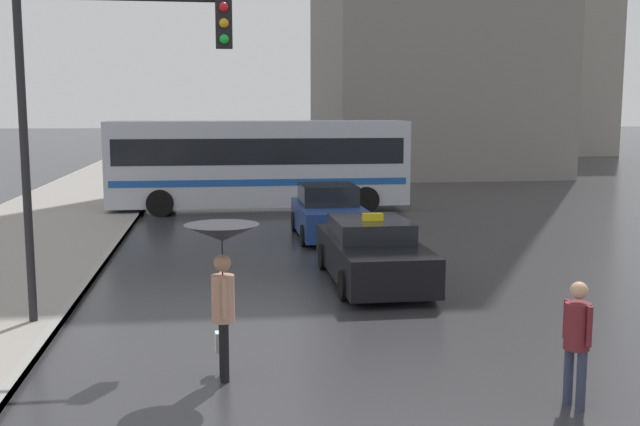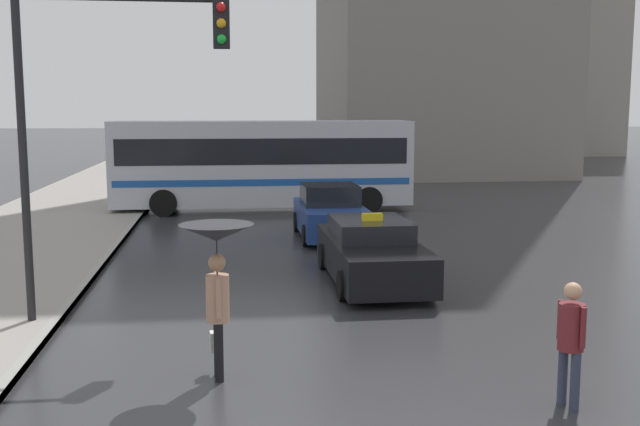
{
  "view_description": "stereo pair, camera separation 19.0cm",
  "coord_description": "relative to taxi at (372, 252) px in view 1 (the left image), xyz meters",
  "views": [
    {
      "loc": [
        -1.87,
        -7.14,
        3.72
      ],
      "look_at": [
        0.43,
        9.48,
        1.4
      ],
      "focal_mm": 42.0,
      "sensor_mm": 36.0,
      "label": 1
    },
    {
      "loc": [
        -1.68,
        -7.17,
        3.72
      ],
      "look_at": [
        0.43,
        9.48,
        1.4
      ],
      "focal_mm": 42.0,
      "sensor_mm": 36.0,
      "label": 2
    }
  ],
  "objects": [
    {
      "name": "taxi",
      "position": [
        0.0,
        0.0,
        0.0
      ],
      "size": [
        1.91,
        4.76,
        1.51
      ],
      "rotation": [
        0.0,
        0.0,
        3.14
      ],
      "color": "black",
      "rests_on": "ground_plane"
    },
    {
      "name": "pedestrian_man",
      "position": [
        1.11,
        -7.16,
        0.3
      ],
      "size": [
        0.4,
        0.47,
        1.61
      ],
      "rotation": [
        0.0,
        0.0,
        -1.27
      ],
      "color": "#2D3347",
      "rests_on": "ground_plane"
    },
    {
      "name": "city_bus",
      "position": [
        -1.77,
        11.98,
        1.19
      ],
      "size": [
        10.87,
        2.71,
        3.31
      ],
      "rotation": [
        0.0,
        0.0,
        -1.57
      ],
      "color": "#B2B7C1",
      "rests_on": "ground_plane"
    },
    {
      "name": "pedestrian_with_umbrella",
      "position": [
        -3.26,
        -5.58,
        1.09
      ],
      "size": [
        1.03,
        1.03,
        2.18
      ],
      "rotation": [
        0.0,
        0.0,
        1.65
      ],
      "color": "black",
      "rests_on": "ground_plane"
    },
    {
      "name": "sedan_red",
      "position": [
        -0.09,
        5.76,
        0.06
      ],
      "size": [
        1.91,
        4.08,
        1.55
      ],
      "rotation": [
        0.0,
        0.0,
        3.14
      ],
      "color": "navy",
      "rests_on": "ground_plane"
    },
    {
      "name": "traffic_light",
      "position": [
        -5.1,
        -2.67,
        3.41
      ],
      "size": [
        3.54,
        0.38,
        5.85
      ],
      "color": "black",
      "rests_on": "ground_plane"
    }
  ]
}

